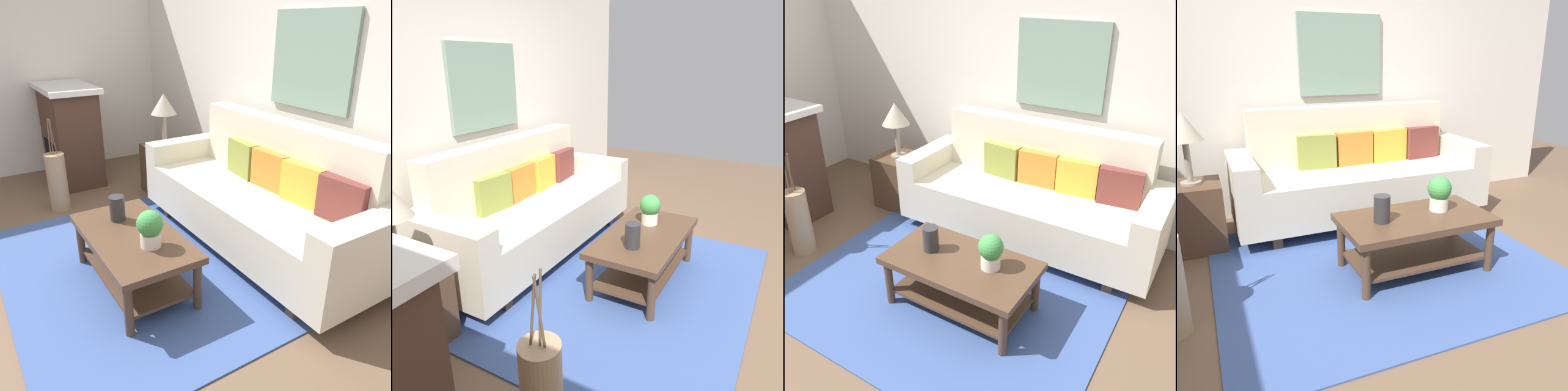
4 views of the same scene
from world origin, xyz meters
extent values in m
plane|color=brown|center=(0.00, 0.00, 0.00)|extent=(9.63, 9.63, 0.00)
cube|color=silver|center=(0.00, 2.03, 1.35)|extent=(5.63, 0.10, 2.70)
cube|color=silver|center=(-2.86, 0.49, 1.35)|extent=(0.10, 4.98, 2.70)
cube|color=#3D5693|center=(0.00, 0.50, 0.01)|extent=(2.49, 2.09, 0.01)
cube|color=beige|center=(0.19, 1.43, 0.32)|extent=(1.98, 0.84, 0.40)
cube|color=beige|center=(0.19, 1.75, 0.80)|extent=(1.98, 0.20, 0.56)
cube|color=beige|center=(-0.90, 1.43, 0.42)|extent=(0.20, 0.84, 0.60)
cube|color=beige|center=(1.28, 1.43, 0.42)|extent=(0.20, 0.84, 0.60)
cube|color=#513826|center=(-0.70, 1.43, 0.06)|extent=(0.08, 0.74, 0.12)
cube|color=#513826|center=(1.08, 1.43, 0.06)|extent=(0.08, 0.74, 0.12)
cube|color=olive|center=(-0.19, 1.62, 0.68)|extent=(0.37, 0.16, 0.32)
cube|color=orange|center=(0.19, 1.62, 0.68)|extent=(0.37, 0.14, 0.32)
cube|color=gold|center=(0.56, 1.62, 0.68)|extent=(0.37, 0.16, 0.32)
cube|color=brown|center=(0.94, 1.62, 0.68)|extent=(0.37, 0.15, 0.32)
cube|color=#513826|center=(0.18, 0.35, 0.41)|extent=(1.10, 0.60, 0.05)
cube|color=#513826|center=(0.18, 0.35, 0.12)|extent=(0.98, 0.50, 0.02)
cylinder|color=#513826|center=(-0.31, 0.10, 0.19)|extent=(0.06, 0.06, 0.38)
cylinder|color=#513826|center=(0.67, 0.10, 0.19)|extent=(0.06, 0.06, 0.38)
cylinder|color=#513826|center=(-0.31, 0.60, 0.19)|extent=(0.06, 0.06, 0.38)
cylinder|color=#513826|center=(0.67, 0.60, 0.19)|extent=(0.06, 0.06, 0.38)
cylinder|color=#2D2D33|center=(-0.09, 0.35, 0.53)|extent=(0.12, 0.12, 0.19)
cylinder|color=white|center=(0.40, 0.39, 0.48)|extent=(0.14, 0.14, 0.10)
sphere|color=#3F9346|center=(0.40, 0.39, 0.60)|extent=(0.18, 0.18, 0.18)
cube|color=#513826|center=(-1.30, 1.39, 0.28)|extent=(0.44, 0.44, 0.56)
cylinder|color=gray|center=(-1.30, 1.39, 0.57)|extent=(0.16, 0.16, 0.02)
cylinder|color=gray|center=(-1.30, 1.39, 0.74)|extent=(0.05, 0.05, 0.35)
cone|color=#B2A893|center=(-1.30, 1.39, 1.02)|extent=(0.28, 0.28, 0.22)
cube|color=#472D23|center=(-2.26, 0.60, 0.55)|extent=(0.90, 0.50, 1.10)
cube|color=black|center=(-2.26, 0.35, 0.30)|extent=(0.52, 0.02, 0.44)
cube|color=silver|center=(-2.26, 0.60, 1.13)|extent=(1.02, 0.58, 0.06)
cylinder|color=tan|center=(-1.47, 0.21, 0.30)|extent=(0.20, 0.20, 0.61)
cylinder|color=brown|center=(-1.45, 0.21, 0.79)|extent=(0.05, 0.02, 0.36)
cylinder|color=brown|center=(-1.48, 0.23, 0.79)|extent=(0.02, 0.05, 0.36)
cylinder|color=brown|center=(-1.48, 0.19, 0.79)|extent=(0.04, 0.04, 0.36)
cube|color=gray|center=(0.19, 1.96, 1.54)|extent=(0.84, 0.03, 0.76)
camera|label=1|loc=(2.56, -0.58, 1.83)|focal=36.67mm
camera|label=2|loc=(-2.56, -0.63, 1.78)|focal=35.50mm
camera|label=3|loc=(1.63, -1.74, 2.28)|focal=39.52mm
camera|label=4|loc=(-1.20, -2.10, 1.54)|focal=37.96mm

